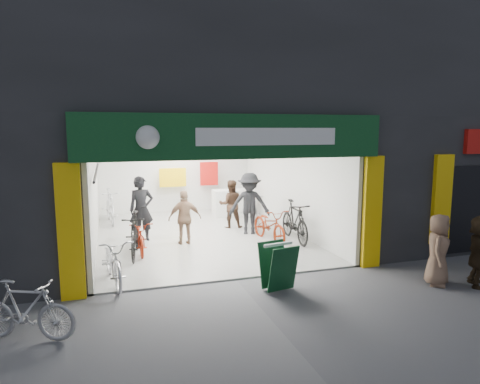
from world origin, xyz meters
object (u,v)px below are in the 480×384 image
pedestrian_near (438,250)px  sandwich_board (278,265)px  bike_right_front (295,221)px  bike_left_front (113,260)px  parked_bike (25,310)px

pedestrian_near → sandwich_board: pedestrian_near is taller
bike_right_front → bike_left_front: bearing=-155.3°
parked_bike → pedestrian_near: (7.71, 0.06, 0.26)m
parked_bike → bike_right_front: bearing=-34.5°
pedestrian_near → bike_left_front: bearing=117.3°
bike_right_front → parked_bike: bearing=-143.7°
bike_right_front → sandwich_board: (-1.88, -3.32, -0.08)m
sandwich_board → parked_bike: bearing=179.3°
pedestrian_near → sandwich_board: bearing=123.3°
parked_bike → sandwich_board: size_ratio=1.70×
bike_left_front → sandwich_board: bearing=-31.6°
bike_right_front → pedestrian_near: pedestrian_near is taller
pedestrian_near → sandwich_board: (-3.26, 0.69, -0.23)m
bike_left_front → parked_bike: bearing=-129.5°
bike_right_front → parked_bike: bike_right_front is taller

